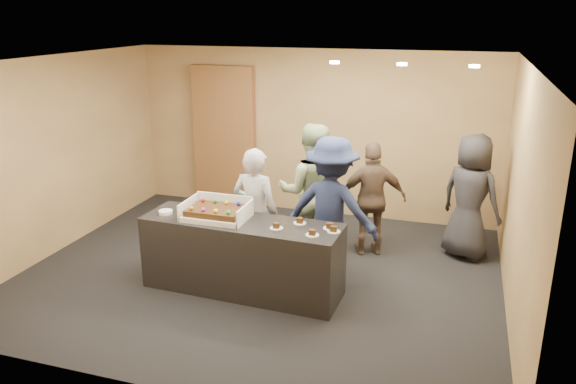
# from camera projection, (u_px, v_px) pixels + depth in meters

# --- Properties ---
(room) EXTENTS (6.04, 6.00, 2.70)m
(room) POSITION_uv_depth(u_px,v_px,m) (259.00, 173.00, 6.91)
(room) COLOR black
(room) RESTS_ON ground
(serving_counter) EXTENTS (2.43, 0.81, 0.90)m
(serving_counter) POSITION_uv_depth(u_px,v_px,m) (242.00, 256.00, 6.74)
(serving_counter) COLOR black
(serving_counter) RESTS_ON floor
(storage_cabinet) EXTENTS (1.09, 0.15, 2.40)m
(storage_cabinet) POSITION_uv_depth(u_px,v_px,m) (224.00, 137.00, 9.58)
(storage_cabinet) COLOR brown
(storage_cabinet) RESTS_ON floor
(cake_box) EXTENTS (0.76, 0.52, 0.22)m
(cake_box) POSITION_uv_depth(u_px,v_px,m) (217.00, 214.00, 6.71)
(cake_box) COLOR white
(cake_box) RESTS_ON serving_counter
(sheet_cake) EXTENTS (0.65, 0.45, 0.12)m
(sheet_cake) POSITION_uv_depth(u_px,v_px,m) (216.00, 211.00, 6.66)
(sheet_cake) COLOR #331D0B
(sheet_cake) RESTS_ON cake_box
(plate_stack) EXTENTS (0.17, 0.17, 0.04)m
(plate_stack) POSITION_uv_depth(u_px,v_px,m) (166.00, 212.00, 6.84)
(plate_stack) COLOR white
(plate_stack) RESTS_ON serving_counter
(slice_a) EXTENTS (0.15, 0.15, 0.07)m
(slice_a) POSITION_uv_depth(u_px,v_px,m) (277.00, 226.00, 6.38)
(slice_a) COLOR white
(slice_a) RESTS_ON serving_counter
(slice_b) EXTENTS (0.15, 0.15, 0.07)m
(slice_b) POSITION_uv_depth(u_px,v_px,m) (300.00, 221.00, 6.53)
(slice_b) COLOR white
(slice_b) RESTS_ON serving_counter
(slice_c) EXTENTS (0.15, 0.15, 0.07)m
(slice_c) POSITION_uv_depth(u_px,v_px,m) (312.00, 233.00, 6.18)
(slice_c) COLOR white
(slice_c) RESTS_ON serving_counter
(slice_d) EXTENTS (0.15, 0.15, 0.07)m
(slice_d) POSITION_uv_depth(u_px,v_px,m) (330.00, 227.00, 6.37)
(slice_d) COLOR white
(slice_d) RESTS_ON serving_counter
(slice_e) EXTENTS (0.15, 0.15, 0.07)m
(slice_e) POSITION_uv_depth(u_px,v_px,m) (334.00, 230.00, 6.28)
(slice_e) COLOR white
(slice_e) RESTS_ON serving_counter
(person_server_grey) EXTENTS (0.65, 0.47, 1.68)m
(person_server_grey) POSITION_uv_depth(u_px,v_px,m) (256.00, 213.00, 7.03)
(person_server_grey) COLOR #A5A5AA
(person_server_grey) RESTS_ON floor
(person_sage_man) EXTENTS (1.05, 0.91, 1.87)m
(person_sage_man) POSITION_uv_depth(u_px,v_px,m) (311.00, 192.00, 7.57)
(person_sage_man) COLOR #8E9F72
(person_sage_man) RESTS_ON floor
(person_navy_man) EXTENTS (1.25, 0.81, 1.83)m
(person_navy_man) POSITION_uv_depth(u_px,v_px,m) (331.00, 209.00, 6.94)
(person_navy_man) COLOR #1C2546
(person_navy_man) RESTS_ON floor
(person_brown_extra) EXTENTS (1.01, 0.68, 1.59)m
(person_brown_extra) POSITION_uv_depth(u_px,v_px,m) (372.00, 199.00, 7.69)
(person_brown_extra) COLOR brown
(person_brown_extra) RESTS_ON floor
(person_dark_suit) EXTENTS (1.01, 0.90, 1.73)m
(person_dark_suit) POSITION_uv_depth(u_px,v_px,m) (470.00, 197.00, 7.57)
(person_dark_suit) COLOR #242428
(person_dark_suit) RESTS_ON floor
(ceiling_spotlights) EXTENTS (1.72, 0.12, 0.03)m
(ceiling_spotlights) POSITION_uv_depth(u_px,v_px,m) (402.00, 64.00, 6.49)
(ceiling_spotlights) COLOR #FFEAC6
(ceiling_spotlights) RESTS_ON ceiling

